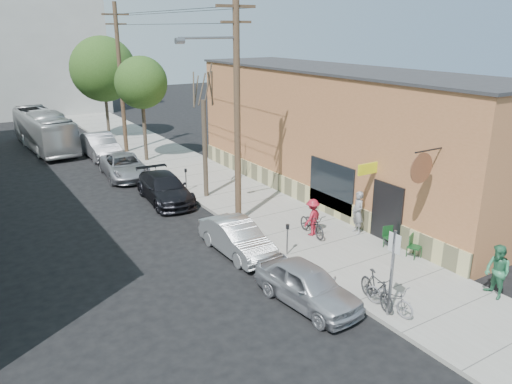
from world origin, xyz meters
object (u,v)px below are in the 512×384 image
parking_meter_near (287,234)px  parked_bike_a (377,289)px  tree_bare (205,149)px  car_1 (237,238)px  sign_post (392,265)px  patron_green (497,272)px  patio_chair_a (415,247)px  bus (44,130)px  parking_meter_far (186,176)px  car_4 (100,146)px  car_2 (165,188)px  patio_chair_b (391,238)px  parked_bike_b (390,297)px  car_0 (307,285)px  car_3 (124,166)px  tree_leafy_mid (141,83)px  tree_leafy_far (103,69)px  utility_pole_near (236,105)px  cyclist (312,217)px  patron_grey (358,212)px

parking_meter_near → parked_bike_a: parking_meter_near is taller
tree_bare → car_1: (-2.00, -6.65, -1.98)m
sign_post → patron_green: (3.75, -1.06, -0.78)m
patio_chair_a → bus: size_ratio=0.09×
parking_meter_far → patron_green: 16.01m
car_4 → parked_bike_a: bearing=-84.9°
sign_post → car_2: (-1.55, 13.91, -1.13)m
patio_chair_b → parked_bike_b: 4.78m
parking_meter_far → car_0: parking_meter_far is taller
car_1 → car_3: 12.73m
tree_leafy_mid → car_0: (-2.00, -19.95, -4.51)m
sign_post → tree_leafy_far: (0.45, 30.39, 3.65)m
patio_chair_b → patron_green: size_ratio=0.49×
parking_meter_far → car_2: size_ratio=0.26×
utility_pole_near → patron_green: 11.81m
patio_chair_b → sign_post: bearing=-123.8°
tree_leafy_far → patio_chair_a: 28.66m
tree_bare → tree_leafy_far: bearing=90.0°
tree_bare → parked_bike_b: (-0.23, -13.03, -2.04)m
parking_meter_far → parked_bike_b: parking_meter_far is taller
parking_meter_near → tree_bare: tree_bare is taller
parking_meter_far → utility_pole_near: bearing=-88.5°
parking_meter_near → cyclist: size_ratio=0.78×
car_4 → tree_leafy_far: bearing=68.7°
tree_leafy_far → car_3: tree_leafy_far is taller
cyclist → car_0: 5.38m
tree_bare → cyclist: 7.39m
patron_green → car_1: size_ratio=0.45×
sign_post → tree_bare: bearing=88.0°
tree_leafy_mid → parked_bike_a: tree_leafy_mid is taller
tree_leafy_far → car_2: size_ratio=1.62×
cyclist → car_2: 8.48m
patio_chair_b → parked_bike_a: parked_bike_a is taller
tree_leafy_far → car_0: bearing=-94.0°
parked_bike_b → bus: 29.77m
parking_meter_near → tree_bare: bearing=86.1°
parked_bike_b → car_4: (-2.01, 24.59, 0.22)m
parked_bike_a → tree_leafy_far: bearing=100.9°
patio_chair_b → parked_bike_a: size_ratio=0.49×
car_1 → sign_post: bearing=-77.3°
patio_chair_b → car_3: 16.82m
patron_grey → car_2: (-5.22, 8.59, -0.38)m
patron_green → cyclist: patron_green is taller
parking_meter_far → patio_chair_a: bearing=-72.0°
parked_bike_a → car_1: size_ratio=0.45×
tree_bare → parked_bike_a: bearing=-91.4°
car_3 → parking_meter_near: bearing=-77.2°
tree_leafy_far → car_1: 24.40m
parked_bike_b → car_4: size_ratio=0.35×
patron_grey → cyclist: size_ratio=1.17×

